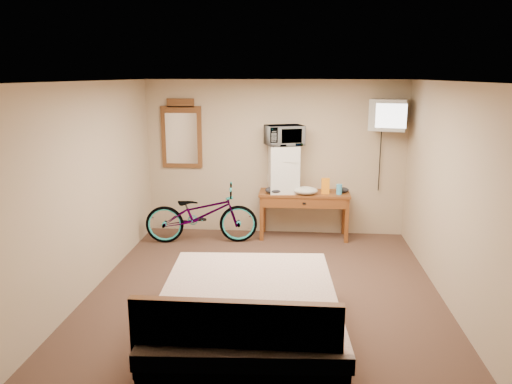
% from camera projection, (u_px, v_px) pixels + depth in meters
% --- Properties ---
extents(room, '(4.60, 4.64, 2.50)m').
position_uv_depth(room, '(266.00, 189.00, 5.88)').
color(room, '#462F23').
rests_on(room, ground).
extents(desk, '(1.43, 0.55, 0.75)m').
position_uv_depth(desk, '(304.00, 200.00, 7.92)').
color(desk, brown).
rests_on(desk, floor).
extents(mini_fridge, '(0.51, 0.50, 0.74)m').
position_uv_depth(mini_fridge, '(284.00, 169.00, 7.87)').
color(mini_fridge, silver).
rests_on(mini_fridge, desk).
extents(microwave, '(0.66, 0.56, 0.31)m').
position_uv_depth(microwave, '(284.00, 135.00, 7.75)').
color(microwave, silver).
rests_on(microwave, mini_fridge).
extents(snack_bag, '(0.13, 0.08, 0.25)m').
position_uv_depth(snack_bag, '(325.00, 186.00, 7.80)').
color(snack_bag, orange).
rests_on(snack_bag, desk).
extents(blue_cup, '(0.09, 0.09, 0.16)m').
position_uv_depth(blue_cup, '(339.00, 189.00, 7.76)').
color(blue_cup, '#3EA0D5').
rests_on(blue_cup, desk).
extents(cloth_cream, '(0.39, 0.30, 0.12)m').
position_uv_depth(cloth_cream, '(305.00, 191.00, 7.77)').
color(cloth_cream, beige).
rests_on(cloth_cream, desk).
extents(cloth_dark_a, '(0.30, 0.22, 0.11)m').
position_uv_depth(cloth_dark_a, '(275.00, 190.00, 7.81)').
color(cloth_dark_a, black).
rests_on(cloth_dark_a, desk).
extents(cloth_dark_b, '(0.18, 0.14, 0.08)m').
position_uv_depth(cloth_dark_b, '(343.00, 190.00, 7.90)').
color(cloth_dark_b, black).
rests_on(cloth_dark_b, desk).
extents(crt_television, '(0.63, 0.66, 0.47)m').
position_uv_depth(crt_television, '(388.00, 115.00, 7.53)').
color(crt_television, black).
rests_on(crt_television, room).
extents(wall_mirror, '(0.66, 0.04, 1.12)m').
position_uv_depth(wall_mirror, '(182.00, 135.00, 8.12)').
color(wall_mirror, brown).
rests_on(wall_mirror, room).
extents(bicycle, '(1.80, 0.82, 0.91)m').
position_uv_depth(bicycle, '(201.00, 214.00, 7.76)').
color(bicycle, black).
rests_on(bicycle, floor).
extents(bed, '(1.82, 2.33, 0.90)m').
position_uv_depth(bed, '(247.00, 318.00, 4.78)').
color(bed, brown).
rests_on(bed, floor).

